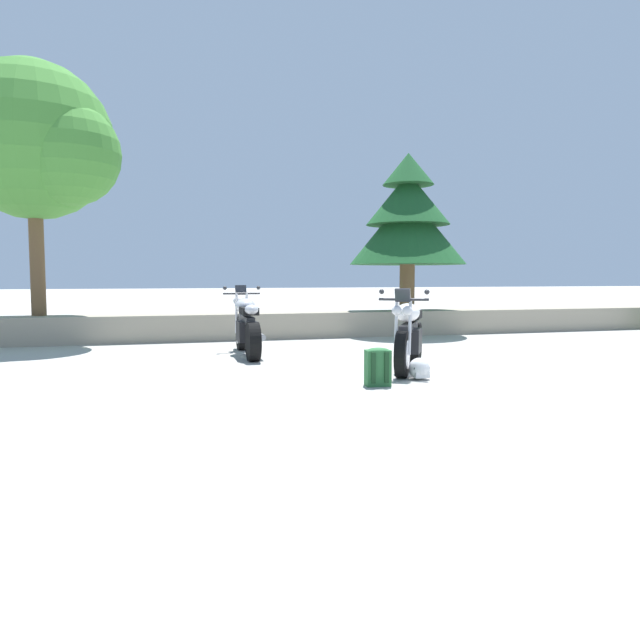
# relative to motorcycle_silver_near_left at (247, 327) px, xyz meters

# --- Properties ---
(ground_plane) EXTENTS (120.00, 120.00, 0.00)m
(ground_plane) POSITION_rel_motorcycle_silver_near_left_xyz_m (3.63, -2.20, -0.49)
(ground_plane) COLOR #A3A099
(stone_wall) EXTENTS (36.00, 0.80, 0.55)m
(stone_wall) POSITION_rel_motorcycle_silver_near_left_xyz_m (3.63, 2.60, -0.21)
(stone_wall) COLOR gray
(stone_wall) RESTS_ON ground
(motorcycle_silver_near_left) EXTENTS (0.67, 2.06, 1.18)m
(motorcycle_silver_near_left) POSITION_rel_motorcycle_silver_near_left_xyz_m (0.00, 0.00, 0.00)
(motorcycle_silver_near_left) COLOR black
(motorcycle_silver_near_left) RESTS_ON ground
(motorcycle_white_centre) EXTENTS (1.22, 1.85, 1.18)m
(motorcycle_white_centre) POSITION_rel_motorcycle_silver_near_left_xyz_m (2.03, -2.14, 0.00)
(motorcycle_white_centre) COLOR black
(motorcycle_white_centre) RESTS_ON ground
(rider_backpack) EXTENTS (0.31, 0.28, 0.47)m
(rider_backpack) POSITION_rel_motorcycle_silver_near_left_xyz_m (1.16, -3.19, -0.24)
(rider_backpack) COLOR #2D6B38
(rider_backpack) RESTS_ON ground
(rider_helmet) EXTENTS (0.28, 0.28, 0.28)m
(rider_helmet) POSITION_rel_motorcycle_silver_near_left_xyz_m (1.84, -2.91, -0.35)
(rider_helmet) COLOR silver
(rider_helmet) RESTS_ON ground
(leafy_tree_far_left) EXTENTS (3.22, 3.07, 4.97)m
(leafy_tree_far_left) POSITION_rel_motorcycle_silver_near_left_xyz_m (-3.62, 2.77, 3.43)
(leafy_tree_far_left) COLOR brown
(leafy_tree_far_left) RESTS_ON stone_wall
(pine_tree_mid_left) EXTENTS (2.65, 2.65, 3.58)m
(pine_tree_mid_left) POSITION_rel_motorcycle_silver_near_left_xyz_m (4.05, 2.56, 2.18)
(pine_tree_mid_left) COLOR brown
(pine_tree_mid_left) RESTS_ON stone_wall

